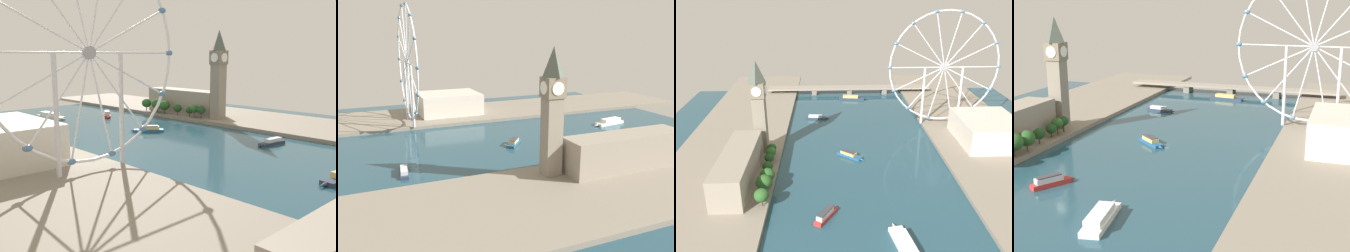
{
  "view_description": "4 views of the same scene",
  "coord_description": "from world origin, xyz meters",
  "views": [
    {
      "loc": [
        189.69,
        228.06,
        59.56
      ],
      "look_at": [
        -1.54,
        27.41,
        9.55
      ],
      "focal_mm": 42.18,
      "sensor_mm": 36.0,
      "label": 1
    },
    {
      "loc": [
        -273.56,
        116.46,
        89.86
      ],
      "look_at": [
        20.46,
        -9.09,
        7.72
      ],
      "focal_mm": 39.86,
      "sensor_mm": 36.0,
      "label": 2
    },
    {
      "loc": [
        -26.98,
        -285.1,
        142.42
      ],
      "look_at": [
        -12.49,
        46.17,
        8.25
      ],
      "focal_mm": 39.78,
      "sensor_mm": 36.0,
      "label": 3
    },
    {
      "loc": [
        110.45,
        -288.3,
        93.31
      ],
      "look_at": [
        12.74,
        -6.39,
        15.0
      ],
      "focal_mm": 52.36,
      "sensor_mm": 36.0,
      "label": 4
    }
  ],
  "objects": [
    {
      "name": "ferris_wheel",
      "position": [
        85.14,
        63.63,
        59.75
      ],
      "size": [
        110.68,
        3.2,
        111.42
      ],
      "color": "silver",
      "rests_on": "riverbank_right"
    },
    {
      "name": "clock_tower",
      "position": [
        -83.97,
        5.42,
        43.7
      ],
      "size": [
        12.75,
        12.75,
        78.2
      ],
      "color": "gray",
      "rests_on": "riverbank_left"
    },
    {
      "name": "parliament_block",
      "position": [
        -92.94,
        -44.39,
        14.35
      ],
      "size": [
        22.0,
        83.62,
        22.7
      ],
      "primitive_type": "cube",
      "color": "gray",
      "rests_on": "riverbank_left"
    },
    {
      "name": "tree_row_embankment",
      "position": [
        -72.47,
        -47.51,
        10.93
      ],
      "size": [
        12.27,
        80.54,
        13.74
      ],
      "color": "#513823",
      "rests_on": "riverbank_left"
    },
    {
      "name": "riverbank_right",
      "position": [
        112.63,
        0.0,
        1.5
      ],
      "size": [
        90.0,
        520.0,
        3.0
      ],
      "primitive_type": "cube",
      "color": "gray",
      "rests_on": "ground_plane"
    },
    {
      "name": "ground_plane",
      "position": [
        0.0,
        0.0,
        0.0
      ],
      "size": [
        395.25,
        395.25,
        0.0
      ],
      "primitive_type": "plane",
      "color": "#234756"
    },
    {
      "name": "riverbank_left",
      "position": [
        -112.63,
        0.0,
        1.5
      ],
      "size": [
        90.0,
        520.0,
        3.0
      ],
      "primitive_type": "cube",
      "color": "gray",
      "rests_on": "ground_plane"
    },
    {
      "name": "tour_boat_2",
      "position": [
        14.57,
        -117.72,
        2.48
      ],
      "size": [
        14.1,
        37.67,
        5.89
      ],
      "rotation": [
        0.0,
        0.0,
        1.74
      ],
      "color": "white",
      "rests_on": "ground_plane"
    },
    {
      "name": "riverside_hall",
      "position": [
        115.16,
        18.08,
        13.86
      ],
      "size": [
        51.08,
        63.35,
        21.72
      ],
      "primitive_type": "cube",
      "color": "beige",
      "rests_on": "riverbank_right"
    },
    {
      "name": "river_bridge",
      "position": [
        0.0,
        180.3,
        6.71
      ],
      "size": [
        207.25,
        16.67,
        8.58
      ],
      "color": "gray",
      "rests_on": "ground_plane"
    },
    {
      "name": "tour_boat_1",
      "position": [
        -40.3,
        88.47,
        1.78
      ],
      "size": [
        26.05,
        7.62,
        4.28
      ],
      "rotation": [
        0.0,
        0.0,
        6.17
      ],
      "color": "#2D384C",
      "rests_on": "ground_plane"
    },
    {
      "name": "tour_boat_3",
      "position": [
        -29.69,
        -88.34,
        2.43
      ],
      "size": [
        15.98,
        22.72,
        5.84
      ],
      "rotation": [
        0.0,
        0.0,
        1.02
      ],
      "color": "#B22D28",
      "rests_on": "ground_plane"
    },
    {
      "name": "tour_boat_4",
      "position": [
        1.88,
        154.84,
        2.0
      ],
      "size": [
        36.96,
        11.62,
        4.9
      ],
      "rotation": [
        0.0,
        0.0,
        6.14
      ],
      "color": "#2D384C",
      "rests_on": "ground_plane"
    },
    {
      "name": "tour_boat_0",
      "position": [
        -9.85,
        -3.14,
        1.97
      ],
      "size": [
        23.46,
        20.11,
        4.91
      ],
      "rotation": [
        0.0,
        0.0,
        5.6
      ],
      "color": "#235684",
      "rests_on": "ground_plane"
    }
  ]
}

